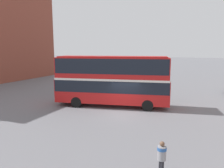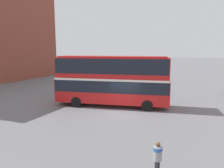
# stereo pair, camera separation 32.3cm
# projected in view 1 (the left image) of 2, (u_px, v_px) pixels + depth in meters

# --- Properties ---
(ground_plane) EXTENTS (240.00, 240.00, 0.00)m
(ground_plane) POSITION_uv_depth(u_px,v_px,m) (122.00, 113.00, 18.71)
(ground_plane) COLOR slate
(double_decker_bus) EXTENTS (10.93, 4.94, 4.77)m
(double_decker_bus) POSITION_uv_depth(u_px,v_px,m) (112.00, 78.00, 20.63)
(double_decker_bus) COLOR red
(double_decker_bus) RESTS_ON ground_plane
(pedestrian_foreground) EXTENTS (0.54, 0.54, 1.61)m
(pedestrian_foreground) POSITION_uv_depth(u_px,v_px,m) (162.00, 155.00, 9.33)
(pedestrian_foreground) COLOR #232328
(pedestrian_foreground) RESTS_ON ground_plane
(parked_car_kerb_near) EXTENTS (4.46, 2.27, 1.59)m
(parked_car_kerb_near) POSITION_uv_depth(u_px,v_px,m) (103.00, 82.00, 30.39)
(parked_car_kerb_near) COLOR maroon
(parked_car_kerb_near) RESTS_ON ground_plane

